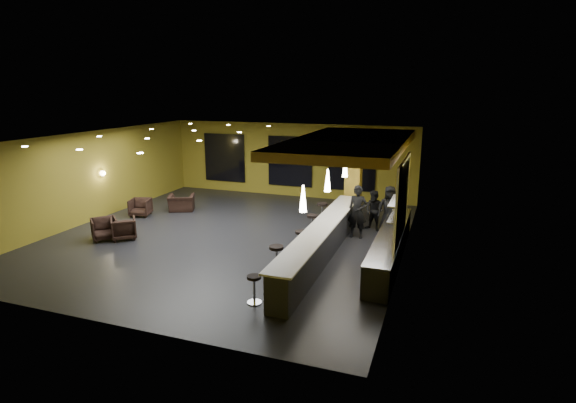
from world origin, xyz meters
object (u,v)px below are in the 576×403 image
(staff_a, at_px, (357,212))
(bar_counter, at_px, (322,242))
(pendant_0, at_px, (303,199))
(staff_c, at_px, (389,209))
(column, at_px, (353,176))
(pendant_1, at_px, (328,180))
(armchair_d, at_px, (181,203))
(pendant_2, at_px, (345,167))
(bar_stool_2, at_px, (301,240))
(armchair_a, at_px, (104,229))
(prep_counter, at_px, (390,247))
(bar_stool_0, at_px, (254,286))
(bar_stool_3, at_px, (312,223))
(staff_b, at_px, (374,211))
(armchair_c, at_px, (140,207))
(bar_stool_1, at_px, (276,256))
(bar_stool_4, at_px, (322,211))
(armchair_b, at_px, (124,228))

(staff_a, bearing_deg, bar_counter, -104.23)
(pendant_0, bearing_deg, staff_c, 73.33)
(column, xyz_separation_m, pendant_1, (0.00, -4.10, 0.60))
(staff_a, xyz_separation_m, armchair_d, (-7.77, 1.03, -0.59))
(pendant_2, height_order, bar_stool_2, pendant_2)
(bar_counter, xyz_separation_m, staff_a, (0.64, 2.29, 0.43))
(pendant_2, relative_size, armchair_d, 0.66)
(armchair_a, bearing_deg, prep_counter, -39.50)
(bar_stool_0, bearing_deg, bar_stool_3, 91.15)
(column, bearing_deg, staff_a, -74.60)
(pendant_2, relative_size, staff_b, 0.47)
(pendant_1, bearing_deg, armchair_a, -170.03)
(pendant_0, bearing_deg, staff_a, 81.58)
(staff_b, bearing_deg, staff_c, 24.01)
(staff_a, bearing_deg, bar_stool_0, -102.30)
(armchair_c, bearing_deg, pendant_2, -10.50)
(armchair_c, distance_m, bar_stool_1, 8.29)
(column, height_order, staff_b, column)
(bar_stool_3, bearing_deg, armchair_d, 166.75)
(column, height_order, staff_c, column)
(pendant_1, xyz_separation_m, staff_c, (1.60, 2.84, -1.50))
(prep_counter, bearing_deg, staff_b, 108.42)
(staff_a, relative_size, bar_stool_2, 2.34)
(bar_stool_1, xyz_separation_m, bar_stool_3, (0.01, 3.51, -0.03))
(bar_stool_4, bearing_deg, pendant_0, -80.25)
(pendant_1, relative_size, armchair_c, 0.88)
(pendant_1, height_order, bar_stool_3, pendant_1)
(staff_b, relative_size, armchair_c, 1.88)
(armchair_a, relative_size, armchair_b, 1.01)
(staff_b, relative_size, armchair_d, 1.42)
(pendant_0, bearing_deg, armchair_d, 143.31)
(pendant_2, xyz_separation_m, staff_c, (1.60, 0.34, -1.50))
(bar_stool_0, height_order, bar_stool_3, bar_stool_3)
(bar_stool_3, bearing_deg, staff_c, 31.32)
(prep_counter, xyz_separation_m, armchair_a, (-9.58, -1.33, -0.05))
(prep_counter, relative_size, pendant_1, 8.57)
(staff_b, bearing_deg, bar_counter, -86.86)
(prep_counter, height_order, armchair_b, prep_counter)
(pendant_0, bearing_deg, column, 90.00)
(prep_counter, distance_m, bar_stool_4, 4.12)
(bar_counter, height_order, bar_stool_1, bar_counter)
(bar_stool_2, relative_size, bar_stool_3, 0.99)
(armchair_c, xyz_separation_m, armchair_d, (1.14, 1.27, -0.02))
(armchair_c, distance_m, bar_stool_4, 7.48)
(bar_counter, bearing_deg, prep_counter, 14.04)
(armchair_c, relative_size, bar_stool_2, 1.00)
(bar_stool_2, bearing_deg, prep_counter, 10.56)
(armchair_c, bearing_deg, staff_c, -9.60)
(pendant_1, distance_m, staff_c, 3.59)
(armchair_d, distance_m, bar_stool_4, 6.21)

